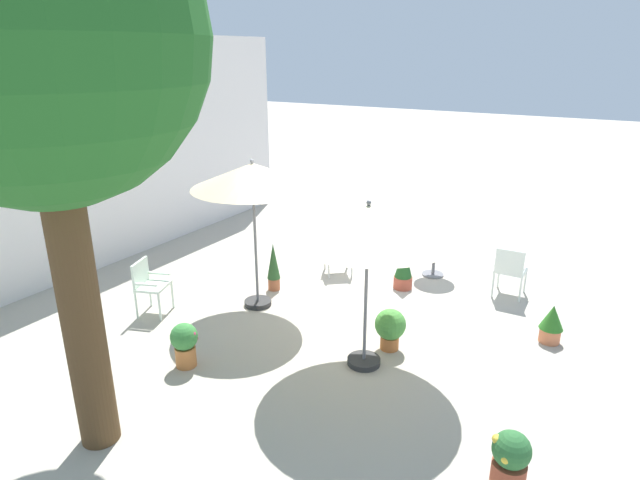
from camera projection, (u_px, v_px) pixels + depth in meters
ground_plane at (350, 303)px, 8.83m from camera, size 60.00×60.00×0.00m
villa_facade at (127, 148)px, 10.49m from camera, size 9.06×0.30×4.26m
shade_tree at (38, 37)px, 4.46m from camera, size 3.05×2.91×5.50m
patio_umbrella_0 at (368, 220)px, 6.44m from camera, size 2.33×2.33×2.25m
patio_umbrella_1 at (253, 177)px, 8.05m from camera, size 1.89×1.89×2.41m
cafe_table_0 at (435, 248)px, 9.74m from camera, size 0.72×0.72×0.78m
patio_chair_0 at (510, 268)px, 8.90m from camera, size 0.49×0.49×0.88m
patio_chair_1 at (148, 282)px, 8.33m from camera, size 0.60×0.56×0.87m
patio_chair_2 at (338, 246)px, 9.93m from camera, size 0.66×0.66×0.87m
potted_plant_0 at (273, 266)px, 9.18m from camera, size 0.23×0.23×0.86m
potted_plant_1 at (510, 457)px, 5.05m from camera, size 0.38×0.37×0.57m
potted_plant_2 at (185, 343)px, 6.96m from camera, size 0.36×0.36×0.61m
potted_plant_3 at (404, 268)px, 9.26m from camera, size 0.33×0.33×0.79m
potted_plant_4 at (390, 327)px, 7.37m from camera, size 0.43×0.43×0.59m
potted_plant_5 at (552, 323)px, 7.55m from camera, size 0.33×0.33×0.57m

